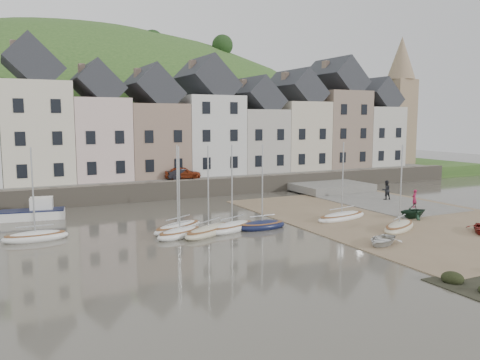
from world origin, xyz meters
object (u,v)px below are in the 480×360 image
person_red (414,198)px  car_right (183,174)px  sailboat_0 (35,236)px  rowboat_white (382,240)px  rowboat_green (413,210)px  car_left (183,173)px  person_dark (386,190)px

person_red → car_right: 23.17m
person_red → sailboat_0: bearing=-24.4°
person_red → rowboat_white: bearing=16.8°
car_right → sailboat_0: bearing=133.3°
sailboat_0 → rowboat_green: 27.94m
rowboat_white → car_left: 25.98m
person_dark → car_left: car_left is taller
sailboat_0 → person_dark: 31.67m
rowboat_white → car_right: (-4.01, 25.60, 1.81)m
sailboat_0 → person_red: (30.81, -2.71, 0.66)m
car_left → rowboat_green: bearing=-134.7°
rowboat_green → person_dark: 8.76m
rowboat_white → car_right: 25.97m
car_right → rowboat_green: bearing=-149.9°
car_left → car_right: size_ratio=1.12×
sailboat_0 → car_left: size_ratio=1.65×
rowboat_white → person_dark: 17.67m
person_red → person_dark: size_ratio=0.86×
sailboat_0 → car_left: sailboat_0 is taller
sailboat_0 → rowboat_white: (19.39, -11.08, 0.09)m
sailboat_0 → car_right: 21.24m
person_dark → sailboat_0: bearing=11.1°
person_dark → car_left: 20.72m
rowboat_green → person_dark: bearing=156.8°
person_red → car_left: size_ratio=0.42×
car_left → person_red: bearing=-123.1°
car_right → car_left: bearing=-90.1°
rowboat_white → car_right: size_ratio=0.82×
rowboat_white → car_left: bearing=161.3°
person_red → person_dark: 4.45m
sailboat_0 → car_right: (15.39, 14.52, 1.90)m
sailboat_0 → car_right: sailboat_0 is taller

